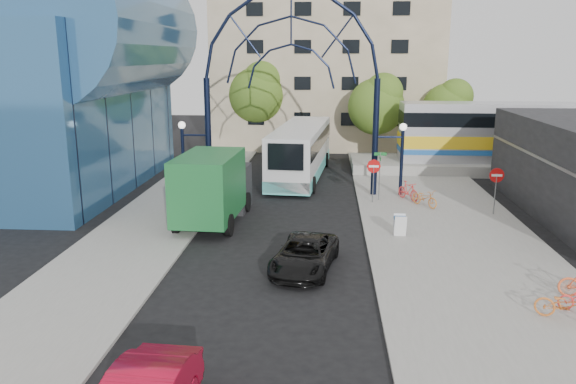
# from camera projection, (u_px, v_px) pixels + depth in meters

# --- Properties ---
(ground) EXTENTS (120.00, 120.00, 0.00)m
(ground) POSITION_uv_depth(u_px,v_px,m) (266.00, 285.00, 20.75)
(ground) COLOR black
(ground) RESTS_ON ground
(sidewalk_east) EXTENTS (8.00, 56.00, 0.12)m
(sidewalk_east) POSITION_uv_depth(u_px,v_px,m) (461.00, 252.00, 24.06)
(sidewalk_east) COLOR gray
(sidewalk_east) RESTS_ON ground
(plaza_west) EXTENTS (5.00, 50.00, 0.12)m
(plaza_west) POSITION_uv_depth(u_px,v_px,m) (145.00, 231.00, 26.99)
(plaza_west) COLOR gray
(plaza_west) RESTS_ON ground
(gateway_arch) EXTENTS (13.64, 0.44, 12.10)m
(gateway_arch) POSITION_uv_depth(u_px,v_px,m) (291.00, 51.00, 32.29)
(gateway_arch) COLOR black
(gateway_arch) RESTS_ON ground
(stop_sign) EXTENTS (0.80, 0.07, 2.50)m
(stop_sign) POSITION_uv_depth(u_px,v_px,m) (374.00, 170.00, 31.57)
(stop_sign) COLOR slate
(stop_sign) RESTS_ON sidewalk_east
(do_not_enter_sign) EXTENTS (0.76, 0.07, 2.48)m
(do_not_enter_sign) POSITION_uv_depth(u_px,v_px,m) (496.00, 180.00, 29.21)
(do_not_enter_sign) COLOR slate
(do_not_enter_sign) RESTS_ON sidewalk_east
(street_name_sign) EXTENTS (0.70, 0.70, 2.80)m
(street_name_sign) POSITION_uv_depth(u_px,v_px,m) (380.00, 166.00, 32.10)
(street_name_sign) COLOR slate
(street_name_sign) RESTS_ON sidewalk_east
(sandwich_board) EXTENTS (0.55, 0.61, 0.99)m
(sandwich_board) POSITION_uv_depth(u_px,v_px,m) (400.00, 223.00, 25.98)
(sandwich_board) COLOR white
(sandwich_board) RESTS_ON sidewalk_east
(transit_hall) EXTENTS (16.50, 18.00, 14.50)m
(transit_hall) POSITION_uv_depth(u_px,v_px,m) (46.00, 82.00, 34.75)
(transit_hall) COLOR #2B5884
(transit_hall) RESTS_ON ground
(apartment_block) EXTENTS (20.00, 12.10, 14.00)m
(apartment_block) POSITION_uv_depth(u_px,v_px,m) (327.00, 69.00, 52.84)
(apartment_block) COLOR tan
(apartment_block) RESTS_ON ground
(train_platform) EXTENTS (32.00, 5.00, 0.80)m
(train_platform) POSITION_uv_depth(u_px,v_px,m) (573.00, 167.00, 40.60)
(train_platform) COLOR gray
(train_platform) RESTS_ON ground
(tree_north_a) EXTENTS (4.48, 4.48, 7.00)m
(tree_north_a) POSITION_uv_depth(u_px,v_px,m) (378.00, 103.00, 44.36)
(tree_north_a) COLOR #382314
(tree_north_a) RESTS_ON ground
(tree_north_b) EXTENTS (5.12, 5.12, 8.00)m
(tree_north_b) POSITION_uv_depth(u_px,v_px,m) (259.00, 91.00, 48.77)
(tree_north_b) COLOR #382314
(tree_north_b) RESTS_ON ground
(tree_north_c) EXTENTS (4.16, 4.16, 6.50)m
(tree_north_c) POSITION_uv_depth(u_px,v_px,m) (449.00, 106.00, 45.97)
(tree_north_c) COLOR #382314
(tree_north_c) RESTS_ON ground
(city_bus) EXTENTS (3.99, 13.14, 3.56)m
(city_bus) POSITION_uv_depth(u_px,v_px,m) (301.00, 150.00, 38.94)
(city_bus) COLOR silver
(city_bus) RESTS_ON ground
(green_truck) EXTENTS (3.09, 7.31, 3.63)m
(green_truck) POSITION_uv_depth(u_px,v_px,m) (214.00, 187.00, 28.38)
(green_truck) COLOR black
(green_truck) RESTS_ON ground
(black_suv) EXTENTS (2.91, 4.93, 1.29)m
(black_suv) POSITION_uv_depth(u_px,v_px,m) (305.00, 254.00, 22.12)
(black_suv) COLOR black
(black_suv) RESTS_ON ground
(bike_near_a) EXTENTS (1.59, 1.85, 0.96)m
(bike_near_a) POSITION_uv_depth(u_px,v_px,m) (425.00, 198.00, 31.10)
(bike_near_a) COLOR orange
(bike_near_a) RESTS_ON sidewalk_east
(bike_near_b) EXTENTS (1.35, 1.79, 1.07)m
(bike_near_b) POSITION_uv_depth(u_px,v_px,m) (408.00, 191.00, 32.47)
(bike_near_b) COLOR red
(bike_near_b) RESTS_ON sidewalk_east
(bike_far_a) EXTENTS (2.00, 1.39, 1.00)m
(bike_far_a) POSITION_uv_depth(u_px,v_px,m) (567.00, 306.00, 17.66)
(bike_far_a) COLOR orange
(bike_far_a) RESTS_ON sidewalk_east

